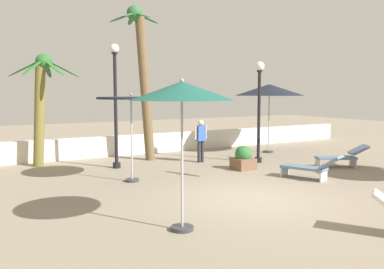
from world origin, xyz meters
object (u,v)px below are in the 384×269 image
(palm_tree_3, at_px, (41,96))
(lamp_post_0, at_px, (259,102))
(lounge_chair_2, at_px, (311,167))
(patio_umbrella_0, at_px, (131,103))
(palm_tree_0, at_px, (142,70))
(planter, at_px, (243,159))
(patio_umbrella_3, at_px, (182,93))
(lounge_chair_0, at_px, (342,156))
(guest_0, at_px, (201,137))
(patio_umbrella_2, at_px, (269,90))
(lamp_post_2, at_px, (115,98))

(palm_tree_3, xyz_separation_m, lamp_post_0, (7.37, -3.45, -0.20))
(lamp_post_0, relative_size, lounge_chair_2, 2.00)
(patio_umbrella_0, xyz_separation_m, palm_tree_0, (1.88, 3.42, 1.20))
(lounge_chair_2, distance_m, planter, 2.57)
(patio_umbrella_0, relative_size, lounge_chair_2, 1.39)
(patio_umbrella_3, height_order, lounge_chair_2, patio_umbrella_3)
(patio_umbrella_0, xyz_separation_m, lounge_chair_0, (7.52, -1.62, -1.99))
(patio_umbrella_0, relative_size, planter, 3.19)
(lamp_post_0, xyz_separation_m, guest_0, (-1.91, 1.18, -1.36))
(patio_umbrella_3, bearing_deg, patio_umbrella_2, 40.64)
(palm_tree_3, height_order, lamp_post_2, lamp_post_2)
(patio_umbrella_2, bearing_deg, lamp_post_2, -178.36)
(palm_tree_0, bearing_deg, planter, -57.15)
(patio_umbrella_3, height_order, planter, patio_umbrella_3)
(lamp_post_2, relative_size, guest_0, 2.66)
(lounge_chair_0, bearing_deg, guest_0, 137.64)
(lounge_chair_2, bearing_deg, patio_umbrella_2, 62.31)
(palm_tree_3, relative_size, guest_0, 2.48)
(patio_umbrella_3, height_order, palm_tree_3, palm_tree_3)
(patio_umbrella_0, height_order, lounge_chair_2, patio_umbrella_0)
(palm_tree_3, height_order, guest_0, palm_tree_3)
(lounge_chair_2, relative_size, planter, 2.29)
(lamp_post_2, relative_size, lounge_chair_0, 2.33)
(patio_umbrella_3, distance_m, guest_0, 8.22)
(patio_umbrella_0, relative_size, lounge_chair_0, 1.43)
(palm_tree_3, xyz_separation_m, lounge_chair_2, (6.77, -6.75, -2.17))
(lounge_chair_2, height_order, guest_0, guest_0)
(guest_0, bearing_deg, lamp_post_0, -31.64)
(palm_tree_3, distance_m, lamp_post_0, 8.14)
(lamp_post_2, bearing_deg, patio_umbrella_2, 1.64)
(lounge_chair_2, bearing_deg, palm_tree_0, 117.22)
(patio_umbrella_3, bearing_deg, lounge_chair_0, 20.35)
(patio_umbrella_0, distance_m, palm_tree_0, 4.09)
(patio_umbrella_0, xyz_separation_m, lamp_post_2, (0.38, 2.39, 0.12))
(patio_umbrella_2, distance_m, patio_umbrella_3, 11.26)
(patio_umbrella_3, relative_size, lounge_chair_0, 1.59)
(lamp_post_0, bearing_deg, palm_tree_0, 143.88)
(palm_tree_0, height_order, lounge_chair_2, palm_tree_0)
(patio_umbrella_2, distance_m, lounge_chair_2, 6.31)
(lamp_post_0, bearing_deg, patio_umbrella_0, -172.43)
(guest_0, bearing_deg, patio_umbrella_3, -124.21)
(patio_umbrella_3, height_order, guest_0, patio_umbrella_3)
(palm_tree_0, relative_size, lounge_chair_2, 3.10)
(palm_tree_0, distance_m, lamp_post_2, 2.11)
(patio_umbrella_2, height_order, guest_0, patio_umbrella_2)
(patio_umbrella_0, relative_size, palm_tree_3, 0.66)
(patio_umbrella_3, xyz_separation_m, palm_tree_0, (2.75, 8.15, 0.86))
(palm_tree_0, bearing_deg, palm_tree_3, 168.31)
(lamp_post_2, height_order, lounge_chair_2, lamp_post_2)
(patio_umbrella_2, distance_m, lounge_chair_0, 4.86)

